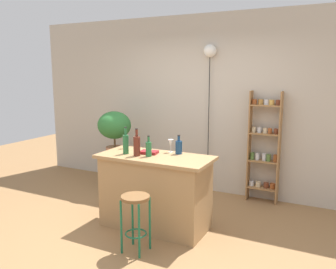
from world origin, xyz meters
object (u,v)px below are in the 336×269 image
bottle_olive_oil (137,145)px  bottle_vinegar (149,149)px  bottle_sauce_amber (179,147)px  wine_glass_center (171,143)px  bar_stool (135,211)px  wine_glass_left (125,139)px  plant_stool (116,175)px  cookbook (149,152)px  spice_shelf (264,147)px  potted_plant (114,129)px  pendant_globe_light (210,54)px  bottle_soda_blue (126,144)px

bottle_olive_oil → bottle_vinegar: 0.15m
bottle_sauce_amber → wine_glass_center: bearing=164.3°
bottle_sauce_amber → wine_glass_center: 0.14m
bar_stool → wine_glass_left: 1.21m
bar_stool → bottle_vinegar: 0.81m
plant_stool → wine_glass_center: size_ratio=2.96×
cookbook → wine_glass_left: bearing=154.0°
bar_stool → spice_shelf: 2.33m
potted_plant → pendant_globe_light: bearing=22.8°
pendant_globe_light → spice_shelf: bearing=-3.2°
potted_plant → spice_shelf: bearing=13.2°
bottle_soda_blue → bottle_vinegar: bottle_soda_blue is taller
bottle_soda_blue → pendant_globe_light: pendant_globe_light is taller
plant_stool → wine_glass_left: 1.31m
bar_stool → bottle_sauce_amber: bearing=82.9°
bottle_vinegar → potted_plant: bearing=140.3°
spice_shelf → cookbook: 1.82m
bottle_soda_blue → cookbook: bearing=28.4°
bar_stool → spice_shelf: bearing=67.4°
bar_stool → spice_shelf: spice_shelf is taller
bottle_soda_blue → pendant_globe_light: size_ratio=0.14×
bottle_olive_oil → wine_glass_center: size_ratio=2.05×
bottle_olive_oil → pendant_globe_light: (0.30, 1.65, 1.14)m
bottle_vinegar → bottle_sauce_amber: 0.39m
bottle_vinegar → wine_glass_center: (0.14, 0.32, 0.02)m
bottle_olive_oil → cookbook: bearing=66.0°
potted_plant → wine_glass_center: bearing=-27.3°
potted_plant → wine_glass_center: 1.54m
bottle_vinegar → plant_stool: bearing=140.3°
bar_stool → cookbook: 0.87m
cookbook → pendant_globe_light: pendant_globe_light is taller
spice_shelf → bottle_sauce_amber: (-0.78, -1.28, 0.17)m
bar_stool → bottle_soda_blue: (-0.48, 0.56, 0.58)m
bottle_vinegar → wine_glass_center: 0.35m
potted_plant → wine_glass_center: potted_plant is taller
bottle_vinegar → bottle_sauce_amber: size_ratio=1.08×
plant_stool → bottle_vinegar: bottle_vinegar is taller
bottle_olive_oil → bottle_sauce_amber: size_ratio=1.42×
plant_stool → wine_glass_left: size_ratio=2.96×
plant_stool → bottle_sauce_amber: size_ratio=2.05×
spice_shelf → bottle_olive_oil: bearing=-126.7°
potted_plant → bottle_olive_oil: potted_plant is taller
bottle_vinegar → spice_shelf: bearing=56.0°
spice_shelf → bottle_soda_blue: size_ratio=4.89×
bottle_olive_oil → bottle_soda_blue: (-0.18, 0.03, -0.00)m
bottle_sauce_amber → wine_glass_left: 0.77m
bottle_olive_oil → pendant_globe_light: size_ratio=0.14×
bottle_olive_oil → bottle_soda_blue: same height
bottle_sauce_amber → pendant_globe_light: size_ratio=0.10×
bar_stool → potted_plant: (-1.39, 1.59, 0.54)m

